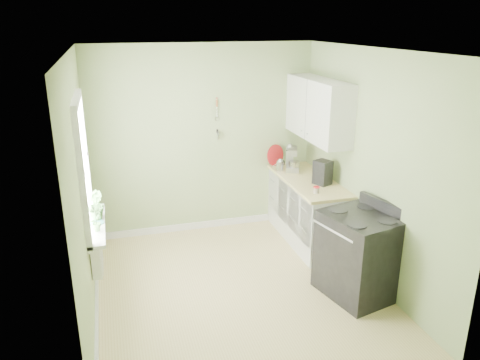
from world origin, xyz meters
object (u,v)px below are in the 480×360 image
object	(u,v)px
coffee_maker	(322,173)
kettle	(280,165)
stand_mixer	(292,160)
stove	(359,255)

from	to	relation	value
coffee_maker	kettle	bearing A→B (deg)	115.01
stand_mixer	kettle	world-z (taller)	stand_mixer
kettle	coffee_maker	xyz separation A→B (m)	(0.33, -0.71, 0.06)
stove	coffee_maker	world-z (taller)	coffee_maker
stand_mixer	kettle	bearing A→B (deg)	170.32
stove	coffee_maker	size ratio (longest dim) A/B	3.38
stand_mixer	coffee_maker	world-z (taller)	stand_mixer
coffee_maker	stove	bearing A→B (deg)	-94.82
kettle	stand_mixer	bearing A→B (deg)	-9.68
stove	coffee_maker	bearing A→B (deg)	85.18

